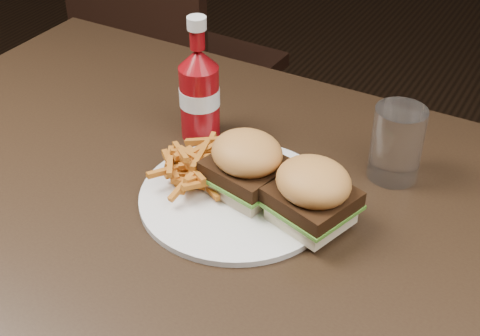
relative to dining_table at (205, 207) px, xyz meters
The scene contains 8 objects.
dining_table is the anchor object (origin of this frame).
chair_far 1.05m from the dining_table, 126.13° to the left, with size 0.45×0.45×0.04m, color black.
plate 0.05m from the dining_table, 19.76° to the left, with size 0.28×0.28×0.01m, color white.
sandwich_half_a 0.07m from the dining_table, 31.17° to the left, with size 0.09×0.09×0.02m, color #CAAD94.
sandwich_half_b 0.17m from the dining_table, ahead, with size 0.09×0.09×0.02m, color beige.
fries_pile 0.06m from the dining_table, 130.04° to the left, with size 0.11×0.11×0.04m, color #B56128, non-canonical shape.
ketchup_bottle 0.18m from the dining_table, 124.45° to the left, with size 0.06×0.06×0.13m, color maroon.
tumbler 0.29m from the dining_table, 40.34° to the left, with size 0.08×0.08×0.12m, color white.
Camera 1 is at (0.42, -0.63, 1.35)m, focal length 50.00 mm.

